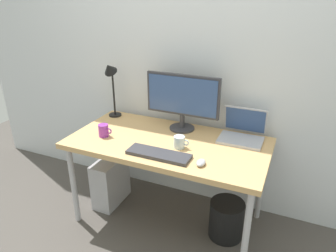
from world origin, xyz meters
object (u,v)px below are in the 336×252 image
(glass_cup, at_px, (179,142))
(laptop, at_px, (242,132))
(monitor, at_px, (182,99))
(wastebasket, at_px, (226,220))
(desk, at_px, (168,148))
(coffee_mug, at_px, (104,130))
(mouse, at_px, (201,163))
(desk_lamp, at_px, (110,77))
(computer_tower, at_px, (111,181))
(keyboard, at_px, (159,154))

(glass_cup, bearing_deg, laptop, 40.98)
(monitor, bearing_deg, wastebasket, -27.74)
(desk, xyz_separation_m, coffee_mug, (-0.48, -0.12, 0.11))
(mouse, bearing_deg, wastebasket, 56.94)
(desk, height_order, laptop, laptop)
(coffee_mug, relative_size, wastebasket, 0.37)
(mouse, distance_m, glass_cup, 0.27)
(monitor, xyz_separation_m, coffee_mug, (-0.50, -0.37, -0.21))
(desk_lamp, height_order, wastebasket, desk_lamp)
(laptop, distance_m, coffee_mug, 1.05)
(glass_cup, bearing_deg, monitor, 108.26)
(monitor, xyz_separation_m, laptop, (0.48, 0.02, -0.20))
(laptop, relative_size, desk_lamp, 0.64)
(coffee_mug, distance_m, wastebasket, 1.15)
(computer_tower, relative_size, wastebasket, 1.40)
(desk_lamp, distance_m, coffee_mug, 0.51)
(glass_cup, xyz_separation_m, computer_tower, (-0.67, 0.08, -0.55))
(coffee_mug, bearing_deg, laptop, 21.43)
(desk, relative_size, keyboard, 3.34)
(desk_lamp, xyz_separation_m, mouse, (0.97, -0.48, -0.34))
(glass_cup, bearing_deg, desk, 150.11)
(laptop, relative_size, keyboard, 0.73)
(mouse, distance_m, computer_tower, 1.06)
(keyboard, xyz_separation_m, wastebasket, (0.45, 0.23, -0.58))
(desk, distance_m, coffee_mug, 0.51)
(computer_tower, bearing_deg, glass_cup, -6.60)
(monitor, height_order, mouse, monitor)
(desk, bearing_deg, keyboard, -81.74)
(keyboard, distance_m, computer_tower, 0.82)
(mouse, height_order, computer_tower, mouse)
(desk, bearing_deg, mouse, -35.24)
(laptop, xyz_separation_m, desk_lamp, (-1.13, -0.02, 0.30))
(laptop, xyz_separation_m, glass_cup, (-0.38, -0.33, -0.01))
(laptop, relative_size, computer_tower, 0.76)
(keyboard, relative_size, coffee_mug, 3.92)
(coffee_mug, bearing_deg, computer_tower, 119.08)
(desk, distance_m, computer_tower, 0.72)
(laptop, height_order, computer_tower, laptop)
(monitor, height_order, coffee_mug, monitor)
(coffee_mug, xyz_separation_m, computer_tower, (-0.07, 0.13, -0.56))
(monitor, relative_size, wastebasket, 1.98)
(glass_cup, bearing_deg, mouse, -37.91)
(mouse, relative_size, coffee_mug, 0.80)
(keyboard, bearing_deg, wastebasket, 27.11)
(laptop, height_order, mouse, laptop)
(keyboard, distance_m, coffee_mug, 0.53)
(mouse, relative_size, wastebasket, 0.30)
(laptop, bearing_deg, coffee_mug, -158.57)
(wastebasket, bearing_deg, laptop, 87.74)
(glass_cup, xyz_separation_m, wastebasket, (0.37, 0.06, -0.61))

